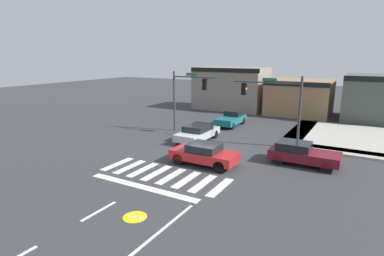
{
  "coord_description": "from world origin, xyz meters",
  "views": [
    {
      "loc": [
        9.79,
        -18.28,
        6.7
      ],
      "look_at": [
        -1.34,
        1.11,
        1.48
      ],
      "focal_mm": 28.93,
      "sensor_mm": 36.0,
      "label": 1
    }
  ],
  "objects_px": {
    "car_silver": "(198,132)",
    "traffic_signal_northeast": "(273,98)",
    "traffic_signal_northwest": "(188,91)",
    "car_maroon": "(302,153)",
    "car_teal": "(232,118)",
    "car_red": "(204,154)"
  },
  "relations": [
    {
      "from": "traffic_signal_northwest",
      "to": "car_silver",
      "type": "distance_m",
      "value": 4.2
    },
    {
      "from": "traffic_signal_northwest",
      "to": "car_maroon",
      "type": "bearing_deg",
      "value": -19.06
    },
    {
      "from": "car_silver",
      "to": "traffic_signal_northeast",
      "type": "bearing_deg",
      "value": 110.47
    },
    {
      "from": "car_red",
      "to": "car_silver",
      "type": "xyz_separation_m",
      "value": [
        -3.07,
        4.71,
        -0.02
      ]
    },
    {
      "from": "car_maroon",
      "to": "car_red",
      "type": "bearing_deg",
      "value": -149.56
    },
    {
      "from": "traffic_signal_northwest",
      "to": "car_silver",
      "type": "relative_size",
      "value": 1.2
    },
    {
      "from": "car_red",
      "to": "car_teal",
      "type": "relative_size",
      "value": 1.01
    },
    {
      "from": "car_red",
      "to": "car_teal",
      "type": "bearing_deg",
      "value": -75.67
    },
    {
      "from": "traffic_signal_northeast",
      "to": "car_red",
      "type": "height_order",
      "value": "traffic_signal_northeast"
    },
    {
      "from": "traffic_signal_northwest",
      "to": "car_red",
      "type": "distance_m",
      "value": 9.02
    },
    {
      "from": "traffic_signal_northeast",
      "to": "car_silver",
      "type": "bearing_deg",
      "value": 20.47
    },
    {
      "from": "car_red",
      "to": "car_maroon",
      "type": "bearing_deg",
      "value": -149.56
    },
    {
      "from": "car_maroon",
      "to": "traffic_signal_northwest",
      "type": "bearing_deg",
      "value": 160.94
    },
    {
      "from": "traffic_signal_northwest",
      "to": "traffic_signal_northeast",
      "type": "xyz_separation_m",
      "value": [
        7.5,
        -0.03,
        -0.07
      ]
    },
    {
      "from": "traffic_signal_northeast",
      "to": "car_teal",
      "type": "distance_m",
      "value": 7.61
    },
    {
      "from": "traffic_signal_northwest",
      "to": "car_teal",
      "type": "distance_m",
      "value": 6.0
    },
    {
      "from": "car_maroon",
      "to": "car_silver",
      "type": "relative_size",
      "value": 0.94
    },
    {
      "from": "car_teal",
      "to": "traffic_signal_northwest",
      "type": "bearing_deg",
      "value": -25.84
    },
    {
      "from": "car_teal",
      "to": "car_maroon",
      "type": "bearing_deg",
      "value": 44.7
    },
    {
      "from": "traffic_signal_northeast",
      "to": "car_teal",
      "type": "height_order",
      "value": "traffic_signal_northeast"
    },
    {
      "from": "traffic_signal_northeast",
      "to": "car_maroon",
      "type": "relative_size",
      "value": 1.27
    },
    {
      "from": "traffic_signal_northeast",
      "to": "car_teal",
      "type": "bearing_deg",
      "value": -42.07
    }
  ]
}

